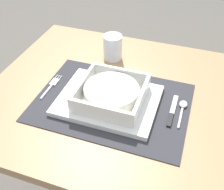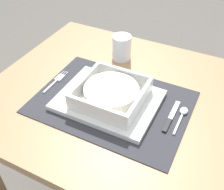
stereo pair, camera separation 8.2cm
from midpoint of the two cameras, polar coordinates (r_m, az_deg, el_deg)
The scene contains 8 objects.
dining_table at distance 0.95m, azimuth 4.28°, elevation -5.05°, with size 0.85×0.71×0.71m.
placemat at distance 0.84m, azimuth 2.80°, elevation -1.58°, with size 0.46×0.33×0.00m, color #2D2D33.
serving_plate at distance 0.84m, azimuth 2.04°, elevation -1.14°, with size 0.30×0.23×0.02m, color white.
porridge_bowl at distance 0.81m, azimuth 2.74°, elevation 0.22°, with size 0.19×0.19×0.05m.
fork at distance 0.93m, azimuth -8.81°, elevation 2.99°, with size 0.02×0.13×0.00m.
spoon at distance 0.83m, azimuth 17.18°, elevation -3.81°, with size 0.02×0.12×0.01m.
butter_knife at distance 0.81m, azimuth 14.88°, elevation -4.76°, with size 0.01×0.14×0.01m.
drinking_glass at distance 1.02m, azimuth 4.36°, elevation 9.48°, with size 0.07×0.07×0.09m.
Camera 2 is at (0.27, -0.60, 1.28)m, focal length 44.20 mm.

